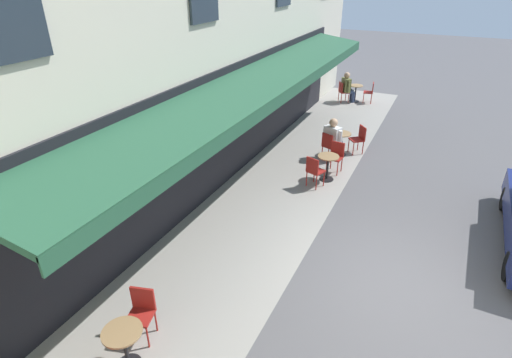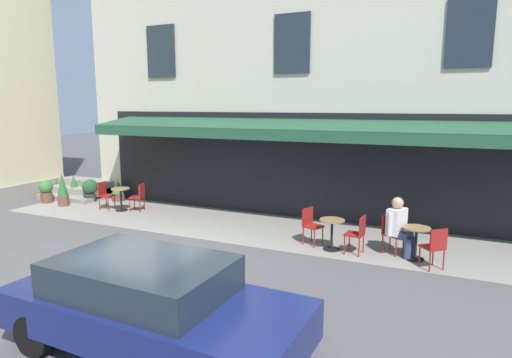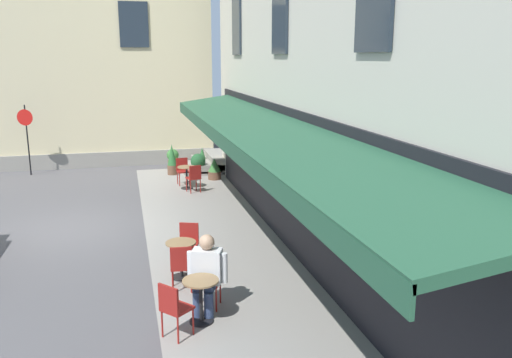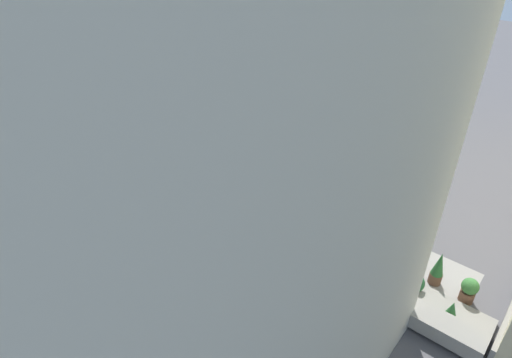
{
  "view_description": "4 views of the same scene",
  "coord_description": "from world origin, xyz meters",
  "px_view_note": "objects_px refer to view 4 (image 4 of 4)",
  "views": [
    {
      "loc": [
        6.54,
        0.2,
        5.47
      ],
      "look_at": [
        -1.27,
        -3.51,
        0.9
      ],
      "focal_mm": 28.34,
      "sensor_mm": 36.0,
      "label": 1
    },
    {
      "loc": [
        -6.13,
        7.41,
        3.43
      ],
      "look_at": [
        -1.23,
        -3.37,
        1.4
      ],
      "focal_mm": 30.37,
      "sensor_mm": 36.0,
      "label": 2
    },
    {
      "loc": [
        -13.49,
        -1.45,
        4.28
      ],
      "look_at": [
        -1.43,
        -4.47,
        1.4
      ],
      "focal_mm": 36.95,
      "sensor_mm": 36.0,
      "label": 3
    },
    {
      "loc": [
        7.68,
        -13.45,
        9.49
      ],
      "look_at": [
        -0.99,
        -3.08,
        0.8
      ],
      "focal_mm": 30.1,
      "sensor_mm": 36.0,
      "label": 4
    }
  ],
  "objects_px": {
    "cafe_chair_red_under_awning": "(225,162)",
    "potted_plant_under_sign": "(378,281)",
    "seated_companion_in_olive": "(87,114)",
    "cafe_chair_red_corner_left": "(381,248)",
    "cafe_chair_red_kerbside": "(208,150)",
    "cafe_table_far_end": "(186,144)",
    "parked_car_navy": "(312,119)",
    "cafe_table_streetside": "(362,241)",
    "seated_patron_in_white": "(189,143)",
    "potted_plant_entrance_right": "(438,269)",
    "cafe_table_mid_terrace": "(91,115)",
    "cafe_table_near_entrance": "(218,157)",
    "potted_plant_entrance_left": "(414,285)",
    "potted_plant_by_steps": "(450,313)",
    "cafe_chair_red_near_door": "(86,119)",
    "cafe_chair_red_corner_right": "(188,136)",
    "potted_plant_mid_terrace": "(469,290)",
    "cafe_chair_red_by_window": "(342,235)",
    "cafe_chair_red_back_row": "(100,109)"
  },
  "relations": [
    {
      "from": "potted_plant_by_steps",
      "to": "cafe_table_streetside",
      "type": "bearing_deg",
      "value": 162.65
    },
    {
      "from": "potted_plant_entrance_left",
      "to": "potted_plant_under_sign",
      "type": "bearing_deg",
      "value": -151.35
    },
    {
      "from": "cafe_table_streetside",
      "to": "potted_plant_entrance_left",
      "type": "height_order",
      "value": "potted_plant_entrance_left"
    },
    {
      "from": "seated_patron_in_white",
      "to": "potted_plant_entrance_right",
      "type": "xyz_separation_m",
      "value": [
        11.09,
        -0.43,
        -0.16
      ]
    },
    {
      "from": "seated_companion_in_olive",
      "to": "cafe_chair_red_corner_left",
      "type": "bearing_deg",
      "value": 1.78
    },
    {
      "from": "cafe_chair_red_corner_left",
      "to": "parked_car_navy",
      "type": "bearing_deg",
      "value": 137.35
    },
    {
      "from": "seated_patron_in_white",
      "to": "parked_car_navy",
      "type": "xyz_separation_m",
      "value": [
        2.69,
        5.56,
        -0.01
      ]
    },
    {
      "from": "cafe_table_streetside",
      "to": "seated_companion_in_olive",
      "type": "xyz_separation_m",
      "value": [
        -14.97,
        -0.42,
        0.22
      ]
    },
    {
      "from": "potted_plant_entrance_right",
      "to": "cafe_table_streetside",
      "type": "bearing_deg",
      "value": -173.35
    },
    {
      "from": "cafe_table_far_end",
      "to": "seated_companion_in_olive",
      "type": "bearing_deg",
      "value": -167.62
    },
    {
      "from": "cafe_chair_red_by_window",
      "to": "cafe_chair_red_corner_right",
      "type": "height_order",
      "value": "same"
    },
    {
      "from": "cafe_chair_red_under_awning",
      "to": "cafe_chair_red_corner_left",
      "type": "height_order",
      "value": "same"
    },
    {
      "from": "cafe_chair_red_under_awning",
      "to": "seated_patron_in_white",
      "type": "xyz_separation_m",
      "value": [
        -2.09,
        -0.06,
        0.17
      ]
    },
    {
      "from": "potted_plant_under_sign",
      "to": "cafe_table_mid_terrace",
      "type": "bearing_deg",
      "value": 176.36
    },
    {
      "from": "cafe_chair_red_under_awning",
      "to": "potted_plant_entrance_right",
      "type": "bearing_deg",
      "value": -3.1
    },
    {
      "from": "cafe_table_mid_terrace",
      "to": "parked_car_navy",
      "type": "height_order",
      "value": "parked_car_navy"
    },
    {
      "from": "cafe_table_near_entrance",
      "to": "cafe_table_streetside",
      "type": "xyz_separation_m",
      "value": [
        7.28,
        -0.97,
        0.0
      ]
    },
    {
      "from": "cafe_chair_red_kerbside",
      "to": "potted_plant_by_steps",
      "type": "xyz_separation_m",
      "value": [
        11.04,
        -2.01,
        -0.15
      ]
    },
    {
      "from": "cafe_table_far_end",
      "to": "cafe_chair_red_by_window",
      "type": "bearing_deg",
      "value": -6.82
    },
    {
      "from": "cafe_chair_red_under_awning",
      "to": "potted_plant_under_sign",
      "type": "relative_size",
      "value": 1.19
    },
    {
      "from": "potted_plant_by_steps",
      "to": "potted_plant_entrance_left",
      "type": "height_order",
      "value": "potted_plant_by_steps"
    },
    {
      "from": "cafe_table_mid_terrace",
      "to": "cafe_chair_red_near_door",
      "type": "xyz_separation_m",
      "value": [
        0.37,
        -0.51,
        0.06
      ]
    },
    {
      "from": "cafe_chair_red_under_awning",
      "to": "seated_patron_in_white",
      "type": "height_order",
      "value": "seated_patron_in_white"
    },
    {
      "from": "potted_plant_mid_terrace",
      "to": "potted_plant_entrance_left",
      "type": "relative_size",
      "value": 1.0
    },
    {
      "from": "cafe_table_near_entrance",
      "to": "potted_plant_under_sign",
      "type": "bearing_deg",
      "value": -13.97
    },
    {
      "from": "potted_plant_entrance_right",
      "to": "potted_plant_by_steps",
      "type": "bearing_deg",
      "value": -56.51
    },
    {
      "from": "potted_plant_entrance_left",
      "to": "parked_car_navy",
      "type": "height_order",
      "value": "parked_car_navy"
    },
    {
      "from": "cafe_table_near_entrance",
      "to": "potted_plant_by_steps",
      "type": "distance_m",
      "value": 10.59
    },
    {
      "from": "potted_plant_mid_terrace",
      "to": "potted_plant_under_sign",
      "type": "relative_size",
      "value": 1.05
    },
    {
      "from": "seated_companion_in_olive",
      "to": "parked_car_navy",
      "type": "height_order",
      "value": "seated_companion_in_olive"
    },
    {
      "from": "cafe_table_near_entrance",
      "to": "potted_plant_entrance_left",
      "type": "relative_size",
      "value": 0.94
    },
    {
      "from": "seated_patron_in_white",
      "to": "cafe_chair_red_kerbside",
      "type": "bearing_deg",
      "value": 21.12
    },
    {
      "from": "seated_companion_in_olive",
      "to": "cafe_chair_red_corner_right",
      "type": "bearing_deg",
      "value": 18.03
    },
    {
      "from": "potted_plant_by_steps",
      "to": "cafe_table_mid_terrace",
      "type": "bearing_deg",
      "value": 177.21
    },
    {
      "from": "cafe_chair_red_back_row",
      "to": "seated_companion_in_olive",
      "type": "height_order",
      "value": "seated_companion_in_olive"
    },
    {
      "from": "cafe_chair_red_by_window",
      "to": "cafe_chair_red_under_awning",
      "type": "bearing_deg",
      "value": 171.33
    },
    {
      "from": "cafe_table_streetside",
      "to": "cafe_chair_red_near_door",
      "type": "bearing_deg",
      "value": -177.7
    },
    {
      "from": "cafe_chair_red_kerbside",
      "to": "cafe_table_far_end",
      "type": "distance_m",
      "value": 1.27
    },
    {
      "from": "cafe_table_mid_terrace",
      "to": "potted_plant_under_sign",
      "type": "distance_m",
      "value": 16.39
    },
    {
      "from": "cafe_table_mid_terrace",
      "to": "seated_patron_in_white",
      "type": "bearing_deg",
      "value": 6.92
    },
    {
      "from": "cafe_chair_red_under_awning",
      "to": "seated_companion_in_olive",
      "type": "xyz_separation_m",
      "value": [
        -8.28,
        -1.18,
        0.17
      ]
    },
    {
      "from": "cafe_table_streetside",
      "to": "seated_patron_in_white",
      "type": "height_order",
      "value": "seated_patron_in_white"
    },
    {
      "from": "cafe_chair_red_kerbside",
      "to": "potted_plant_under_sign",
      "type": "height_order",
      "value": "cafe_chair_red_kerbside"
    },
    {
      "from": "potted_plant_by_steps",
      "to": "potted_plant_mid_terrace",
      "type": "relative_size",
      "value": 1.03
    },
    {
      "from": "cafe_chair_red_corner_right",
      "to": "cafe_chair_red_near_door",
      "type": "bearing_deg",
      "value": -159.86
    },
    {
      "from": "cafe_table_near_entrance",
      "to": "seated_patron_in_white",
      "type": "bearing_deg",
      "value": -169.67
    },
    {
      "from": "cafe_chair_red_back_row",
      "to": "potted_plant_under_sign",
      "type": "xyz_separation_m",
      "value": [
        16.46,
        -1.66,
        -0.18
      ]
    },
    {
      "from": "cafe_table_near_entrance",
      "to": "cafe_table_far_end",
      "type": "height_order",
      "value": "same"
    },
    {
      "from": "potted_plant_by_steps",
      "to": "seated_companion_in_olive",
      "type": "bearing_deg",
      "value": 178.24
    },
    {
      "from": "potted_plant_entrance_left",
      "to": "cafe_chair_red_under_awning",
      "type": "bearing_deg",
      "value": 170.74
    }
  ]
}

